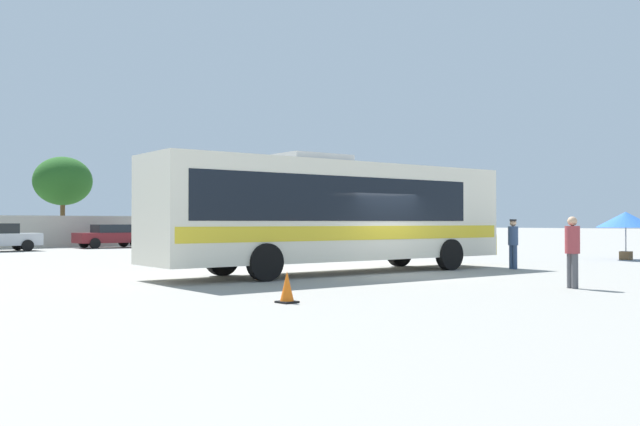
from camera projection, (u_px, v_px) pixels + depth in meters
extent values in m
plane|color=gray|center=(213.00, 261.00, 28.52)|extent=(300.00, 300.00, 0.00)
cube|color=#B2AD9E|center=(44.00, 232.00, 42.80)|extent=(80.00, 0.30, 2.01)
cube|color=silver|center=(337.00, 211.00, 21.69)|extent=(12.64, 3.71, 3.02)
cube|color=black|center=(321.00, 200.00, 21.32)|extent=(10.41, 3.53, 1.33)
cube|color=yellow|center=(337.00, 232.00, 21.68)|extent=(12.39, 3.71, 0.42)
cube|color=#19212D|center=(469.00, 198.00, 25.42)|extent=(0.25, 2.29, 1.57)
cube|color=yellow|center=(469.00, 244.00, 25.40)|extent=(0.29, 2.49, 0.72)
cube|color=#B2B2B2|center=(313.00, 159.00, 21.16)|extent=(2.32, 1.60, 0.24)
cylinder|color=black|center=(399.00, 252.00, 24.96)|extent=(1.06, 0.40, 1.04)
cylinder|color=black|center=(450.00, 255.00, 22.99)|extent=(1.06, 0.40, 1.04)
cylinder|color=black|center=(222.00, 258.00, 20.61)|extent=(1.06, 0.40, 1.04)
cylinder|color=black|center=(265.00, 262.00, 18.65)|extent=(1.06, 0.40, 1.04)
cylinder|color=#33476B|center=(511.00, 257.00, 23.52)|extent=(0.15, 0.15, 0.82)
cylinder|color=#33476B|center=(515.00, 257.00, 23.39)|extent=(0.15, 0.15, 0.82)
cylinder|color=#33476B|center=(513.00, 236.00, 23.47)|extent=(0.38, 0.38, 0.65)
sphere|color=tan|center=(513.00, 223.00, 23.47)|extent=(0.22, 0.22, 0.22)
cylinder|color=#262628|center=(513.00, 220.00, 23.47)|extent=(0.23, 0.23, 0.07)
cylinder|color=#4C4C51|center=(570.00, 271.00, 16.73)|extent=(0.16, 0.16, 0.85)
cylinder|color=#4C4C51|center=(575.00, 271.00, 16.58)|extent=(0.16, 0.16, 0.85)
cylinder|color=#99383D|center=(572.00, 240.00, 16.67)|extent=(0.45, 0.45, 0.67)
sphere|color=tan|center=(572.00, 221.00, 16.67)|extent=(0.23, 0.23, 0.23)
cylinder|color=gray|center=(626.00, 236.00, 29.24)|extent=(0.05, 0.05, 2.00)
cone|color=blue|center=(626.00, 220.00, 29.25)|extent=(2.42, 2.42, 0.66)
cube|color=brown|center=(626.00, 256.00, 29.23)|extent=(0.49, 0.49, 0.36)
cylinder|color=black|center=(18.00, 245.00, 38.96)|extent=(0.65, 0.24, 0.64)
cylinder|color=black|center=(27.00, 246.00, 37.60)|extent=(0.65, 0.24, 0.64)
cube|color=maroon|center=(110.00, 238.00, 42.82)|extent=(4.24, 1.97, 0.62)
cube|color=black|center=(113.00, 229.00, 42.96)|extent=(2.36, 1.75, 0.51)
cylinder|color=black|center=(95.00, 243.00, 41.31)|extent=(0.65, 0.25, 0.64)
cylinder|color=black|center=(84.00, 243.00, 42.67)|extent=(0.65, 0.25, 0.64)
cylinder|color=black|center=(135.00, 243.00, 42.96)|extent=(0.65, 0.25, 0.64)
cylinder|color=black|center=(123.00, 242.00, 44.32)|extent=(0.65, 0.25, 0.64)
cube|color=#B7BABF|center=(201.00, 236.00, 46.31)|extent=(4.18, 1.99, 0.66)
cube|color=black|center=(199.00, 227.00, 46.17)|extent=(2.33, 1.76, 0.54)
cylinder|color=black|center=(209.00, 240.00, 47.83)|extent=(0.65, 0.25, 0.64)
cylinder|color=black|center=(224.00, 241.00, 46.57)|extent=(0.65, 0.25, 0.64)
cylinder|color=black|center=(178.00, 241.00, 46.04)|extent=(0.65, 0.25, 0.64)
cylinder|color=black|center=(193.00, 242.00, 44.79)|extent=(0.65, 0.25, 0.64)
cylinder|color=brown|center=(63.00, 223.00, 47.20)|extent=(0.32, 0.32, 3.06)
ellipsoid|color=#23561E|center=(63.00, 181.00, 47.24)|extent=(3.95, 3.95, 3.35)
cube|color=black|center=(287.00, 302.00, 13.68)|extent=(0.36, 0.36, 0.04)
cone|color=orange|center=(287.00, 286.00, 13.68)|extent=(0.28, 0.28, 0.60)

